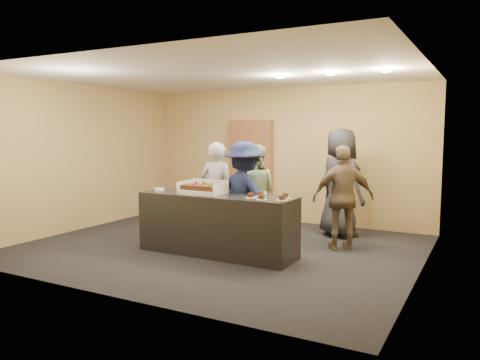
{
  "coord_description": "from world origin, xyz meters",
  "views": [
    {
      "loc": [
        3.74,
        -6.26,
        1.84
      ],
      "look_at": [
        0.37,
        0.0,
        1.09
      ],
      "focal_mm": 35.0,
      "sensor_mm": 36.0,
      "label": 1
    }
  ],
  "objects_px": {
    "sheet_cake": "(203,187)",
    "person_brown_extra": "(343,197)",
    "person_server_grey": "(217,193)",
    "storage_cabinet": "(251,170)",
    "person_dark_suit": "(340,183)",
    "plate_stack": "(159,189)",
    "cake_box": "(204,190)",
    "person_sage_man": "(254,192)",
    "serving_counter": "(217,224)",
    "person_navy_man": "(244,196)"
  },
  "relations": [
    {
      "from": "sheet_cake",
      "to": "person_brown_extra",
      "type": "height_order",
      "value": "person_brown_extra"
    },
    {
      "from": "person_server_grey",
      "to": "storage_cabinet",
      "type": "bearing_deg",
      "value": -79.57
    },
    {
      "from": "person_brown_extra",
      "to": "person_dark_suit",
      "type": "xyz_separation_m",
      "value": [
        -0.31,
        0.88,
        0.13
      ]
    },
    {
      "from": "person_brown_extra",
      "to": "storage_cabinet",
      "type": "bearing_deg",
      "value": -65.46
    },
    {
      "from": "person_server_grey",
      "to": "person_dark_suit",
      "type": "xyz_separation_m",
      "value": [
        1.65,
        1.41,
        0.11
      ]
    },
    {
      "from": "sheet_cake",
      "to": "plate_stack",
      "type": "relative_size",
      "value": 3.67
    },
    {
      "from": "storage_cabinet",
      "to": "cake_box",
      "type": "xyz_separation_m",
      "value": [
        0.61,
        -2.77,
        -0.09
      ]
    },
    {
      "from": "cake_box",
      "to": "person_sage_man",
      "type": "distance_m",
      "value": 1.16
    },
    {
      "from": "serving_counter",
      "to": "plate_stack",
      "type": "distance_m",
      "value": 1.13
    },
    {
      "from": "person_sage_man",
      "to": "storage_cabinet",
      "type": "bearing_deg",
      "value": -77.25
    },
    {
      "from": "serving_counter",
      "to": "person_brown_extra",
      "type": "distance_m",
      "value": 2.0
    },
    {
      "from": "person_navy_man",
      "to": "person_sage_man",
      "type": "bearing_deg",
      "value": -62.46
    },
    {
      "from": "serving_counter",
      "to": "storage_cabinet",
      "type": "xyz_separation_m",
      "value": [
        -0.86,
        2.79,
        0.58
      ]
    },
    {
      "from": "storage_cabinet",
      "to": "person_navy_man",
      "type": "bearing_deg",
      "value": -65.19
    },
    {
      "from": "cake_box",
      "to": "person_sage_man",
      "type": "bearing_deg",
      "value": 74.97
    },
    {
      "from": "sheet_cake",
      "to": "person_brown_extra",
      "type": "relative_size",
      "value": 0.34
    },
    {
      "from": "person_sage_man",
      "to": "person_navy_man",
      "type": "relative_size",
      "value": 0.96
    },
    {
      "from": "serving_counter",
      "to": "person_server_grey",
      "type": "xyz_separation_m",
      "value": [
        -0.38,
        0.64,
        0.38
      ]
    },
    {
      "from": "plate_stack",
      "to": "person_sage_man",
      "type": "relative_size",
      "value": 0.09
    },
    {
      "from": "sheet_cake",
      "to": "plate_stack",
      "type": "xyz_separation_m",
      "value": [
        -0.78,
        -0.04,
        -0.08
      ]
    },
    {
      "from": "plate_stack",
      "to": "person_server_grey",
      "type": "distance_m",
      "value": 0.95
    },
    {
      "from": "sheet_cake",
      "to": "person_server_grey",
      "type": "bearing_deg",
      "value": 101.79
    },
    {
      "from": "serving_counter",
      "to": "cake_box",
      "type": "height_order",
      "value": "cake_box"
    },
    {
      "from": "sheet_cake",
      "to": "person_navy_man",
      "type": "xyz_separation_m",
      "value": [
        0.47,
        0.45,
        -0.16
      ]
    },
    {
      "from": "serving_counter",
      "to": "sheet_cake",
      "type": "relative_size",
      "value": 4.3
    },
    {
      "from": "plate_stack",
      "to": "person_brown_extra",
      "type": "xyz_separation_m",
      "value": [
        2.6,
        1.22,
        -0.11
      ]
    },
    {
      "from": "serving_counter",
      "to": "person_dark_suit",
      "type": "relative_size",
      "value": 1.28
    },
    {
      "from": "serving_counter",
      "to": "person_brown_extra",
      "type": "relative_size",
      "value": 1.47
    },
    {
      "from": "person_navy_man",
      "to": "person_brown_extra",
      "type": "bearing_deg",
      "value": -138.53
    },
    {
      "from": "serving_counter",
      "to": "person_server_grey",
      "type": "relative_size",
      "value": 1.45
    },
    {
      "from": "storage_cabinet",
      "to": "sheet_cake",
      "type": "distance_m",
      "value": 2.86
    },
    {
      "from": "sheet_cake",
      "to": "person_dark_suit",
      "type": "relative_size",
      "value": 0.3
    },
    {
      "from": "storage_cabinet",
      "to": "person_sage_man",
      "type": "distance_m",
      "value": 1.91
    },
    {
      "from": "sheet_cake",
      "to": "person_navy_man",
      "type": "bearing_deg",
      "value": 43.62
    },
    {
      "from": "person_sage_man",
      "to": "person_dark_suit",
      "type": "height_order",
      "value": "person_dark_suit"
    },
    {
      "from": "storage_cabinet",
      "to": "person_dark_suit",
      "type": "xyz_separation_m",
      "value": [
        2.12,
        -0.74,
        -0.09
      ]
    },
    {
      "from": "cake_box",
      "to": "person_dark_suit",
      "type": "height_order",
      "value": "person_dark_suit"
    },
    {
      "from": "sheet_cake",
      "to": "person_sage_man",
      "type": "xyz_separation_m",
      "value": [
        0.3,
        1.13,
        -0.19
      ]
    },
    {
      "from": "cake_box",
      "to": "sheet_cake",
      "type": "xyz_separation_m",
      "value": [
        -0.0,
        -0.02,
        0.05
      ]
    },
    {
      "from": "cake_box",
      "to": "person_navy_man",
      "type": "bearing_deg",
      "value": 42.06
    },
    {
      "from": "serving_counter",
      "to": "person_navy_man",
      "type": "relative_size",
      "value": 1.43
    },
    {
      "from": "serving_counter",
      "to": "person_sage_man",
      "type": "height_order",
      "value": "person_sage_man"
    },
    {
      "from": "person_brown_extra",
      "to": "person_navy_man",
      "type": "bearing_deg",
      "value": -3.58
    },
    {
      "from": "plate_stack",
      "to": "person_brown_extra",
      "type": "bearing_deg",
      "value": 25.03
    },
    {
      "from": "person_sage_man",
      "to": "person_navy_man",
      "type": "xyz_separation_m",
      "value": [
        0.17,
        -0.68,
        0.03
      ]
    },
    {
      "from": "storage_cabinet",
      "to": "person_navy_man",
      "type": "height_order",
      "value": "storage_cabinet"
    },
    {
      "from": "plate_stack",
      "to": "cake_box",
      "type": "bearing_deg",
      "value": 4.97
    },
    {
      "from": "storage_cabinet",
      "to": "person_brown_extra",
      "type": "height_order",
      "value": "storage_cabinet"
    },
    {
      "from": "person_server_grey",
      "to": "person_dark_suit",
      "type": "height_order",
      "value": "person_dark_suit"
    },
    {
      "from": "person_server_grey",
      "to": "person_dark_suit",
      "type": "relative_size",
      "value": 0.88
    }
  ]
}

